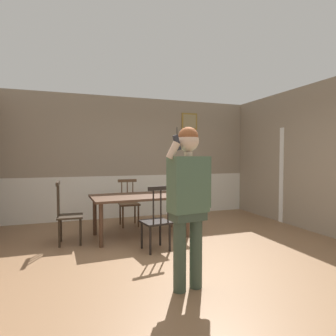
{
  "coord_description": "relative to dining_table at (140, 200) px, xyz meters",
  "views": [
    {
      "loc": [
        -1.48,
        -3.74,
        1.47
      ],
      "look_at": [
        -0.28,
        -0.27,
        1.31
      ],
      "focal_mm": 30.12,
      "sensor_mm": 36.0,
      "label": 1
    }
  ],
  "objects": [
    {
      "name": "person_figure",
      "position": [
        0.01,
        -2.2,
        0.37
      ],
      "size": [
        0.57,
        0.28,
        1.78
      ],
      "rotation": [
        0.0,
        0.0,
        3.28
      ],
      "color": "#3A493A",
      "rests_on": "ground_plane"
    },
    {
      "name": "chair_by_doorway",
      "position": [
        -0.04,
        0.87,
        -0.19
      ],
      "size": [
        0.41,
        0.41,
        0.97
      ],
      "rotation": [
        0.0,
        0.0,
        3.15
      ],
      "color": "#513823",
      "rests_on": "ground_plane"
    },
    {
      "name": "ground_plane",
      "position": [
        0.28,
        -1.28,
        -0.67
      ],
      "size": [
        6.63,
        6.63,
        0.0
      ],
      "primitive_type": "plane",
      "color": "#846042"
    },
    {
      "name": "room_back_partition",
      "position": [
        0.28,
        1.74,
        0.72
      ],
      "size": [
        6.02,
        0.17,
        2.88
      ],
      "color": "gray",
      "rests_on": "ground_plane"
    },
    {
      "name": "chair_near_window",
      "position": [
        -1.26,
        -0.06,
        -0.17
      ],
      "size": [
        0.42,
        0.42,
        1.05
      ],
      "rotation": [
        0.0,
        0.0,
        4.67
      ],
      "color": "#2D2319",
      "rests_on": "ground_plane"
    },
    {
      "name": "dining_table",
      "position": [
        0.0,
        0.0,
        0.0
      ],
      "size": [
        1.78,
        1.05,
        0.75
      ],
      "rotation": [
        0.0,
        0.0,
        0.05
      ],
      "color": "#4C3323",
      "rests_on": "ground_plane"
    },
    {
      "name": "chair_at_table_head",
      "position": [
        0.05,
        -0.87,
        -0.19
      ],
      "size": [
        0.47,
        0.47,
        1.02
      ],
      "rotation": [
        0.0,
        0.0,
        0.16
      ],
      "color": "black",
      "rests_on": "ground_plane"
    }
  ]
}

